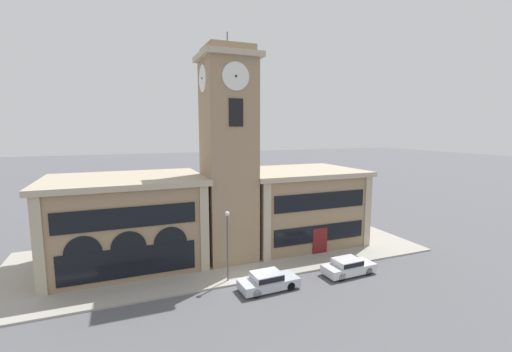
# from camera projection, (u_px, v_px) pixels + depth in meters

# --- Properties ---
(ground_plane) EXTENTS (300.00, 300.00, 0.00)m
(ground_plane) POSITION_uv_depth(u_px,v_px,m) (251.00, 283.00, 25.97)
(ground_plane) COLOR #56565B
(sidewalk_kerb) EXTENTS (37.17, 13.98, 0.15)m
(sidewalk_kerb) POSITION_uv_depth(u_px,v_px,m) (224.00, 252.00, 32.38)
(sidewalk_kerb) COLOR #A39E93
(sidewalk_kerb) RESTS_ON ground_plane
(clock_tower) EXTENTS (4.88, 4.88, 19.58)m
(clock_tower) POSITION_uv_depth(u_px,v_px,m) (229.00, 157.00, 29.61)
(clock_tower) COLOR #937A5B
(clock_tower) RESTS_ON ground_plane
(town_hall_left_wing) EXTENTS (12.90, 9.43, 7.60)m
(town_hall_left_wing) POSITION_uv_depth(u_px,v_px,m) (127.00, 221.00, 29.27)
(town_hall_left_wing) COLOR #937A5B
(town_hall_left_wing) RESTS_ON ground_plane
(town_hall_right_wing) EXTENTS (12.15, 9.43, 7.51)m
(town_hall_right_wing) POSITION_uv_depth(u_px,v_px,m) (297.00, 205.00, 35.43)
(town_hall_right_wing) COLOR #937A5B
(town_hall_right_wing) RESTS_ON ground_plane
(parked_car_near) EXTENTS (4.44, 2.02, 1.30)m
(parked_car_near) POSITION_uv_depth(u_px,v_px,m) (268.00, 281.00, 24.84)
(parked_car_near) COLOR #B2B7C1
(parked_car_near) RESTS_ON ground_plane
(parked_car_mid) EXTENTS (4.35, 1.99, 1.30)m
(parked_car_mid) POSITION_uv_depth(u_px,v_px,m) (348.00, 266.00, 27.46)
(parked_car_mid) COLOR silver
(parked_car_mid) RESTS_ON ground_plane
(street_lamp) EXTENTS (0.36, 0.36, 5.40)m
(street_lamp) POSITION_uv_depth(u_px,v_px,m) (227.00, 235.00, 25.61)
(street_lamp) COLOR #4C4C51
(street_lamp) RESTS_ON sidewalk_kerb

